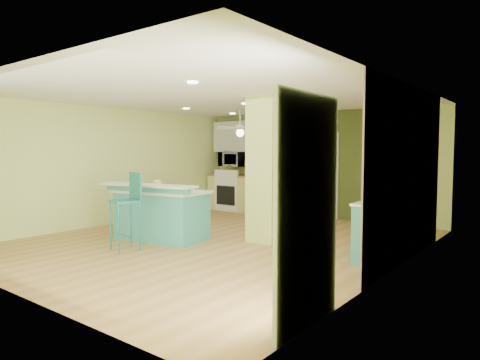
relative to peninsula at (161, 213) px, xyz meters
The scene contains 23 objects.
floor 1.18m from the peninsula, 29.22° to the left, with size 6.00×7.00×0.01m, color olive.
ceiling 2.31m from the peninsula, 29.22° to the left, with size 6.00×7.00×0.01m, color white.
wall_back 4.21m from the peninsula, 76.84° to the left, with size 6.00×0.01×2.50m, color #D5E87C.
wall_front 3.22m from the peninsula, 72.43° to the right, with size 6.00×0.01×2.50m, color #D5E87C.
wall_left 2.27m from the peninsula, 165.66° to the left, with size 0.01×7.00×2.50m, color #D5E87C.
wall_right 4.06m from the peninsula, ahead, with size 0.01×7.00×2.50m, color #D5E87C.
wood_panel 4.16m from the peninsula, 16.00° to the left, with size 0.02×3.40×2.50m, color #977756.
olive_accent 4.25m from the peninsula, 74.11° to the left, with size 2.20×0.02×2.50m, color #435020.
interior_door 4.18m from the peninsula, 74.01° to the left, with size 0.82×0.05×2.00m, color silver.
french_door 4.33m from the peninsula, 24.37° to the right, with size 0.04×1.08×2.10m, color silver.
column 2.05m from the peninsula, 32.82° to the left, with size 0.55×0.55×2.50m, color #B5C55B.
kitchen_run 3.74m from the peninsula, 95.47° to the left, with size 3.25×0.63×0.94m.
stove 3.94m from the peninsula, 109.37° to the left, with size 0.76×0.66×1.08m.
upper_cabinets 4.14m from the peninsula, 95.30° to the left, with size 3.20×0.34×0.80m, color silver.
microwave 4.05m from the peninsula, 109.32° to the left, with size 0.70×0.48×0.39m, color silver.
ceiling_fan 3.00m from the peninsula, 93.56° to the left, with size 1.41×1.41×0.61m.
pendant_lamp 4.07m from the peninsula, 19.57° to the left, with size 0.14×0.14×0.69m.
wall_decor 4.27m from the peninsula, 18.76° to the left, with size 0.03×0.90×0.70m, color brown.
peninsula is the anchor object (origin of this frame).
bar_stool 0.94m from the peninsula, 75.85° to the right, with size 0.50×0.50×1.24m.
side_counter 3.80m from the peninsula, 16.65° to the left, with size 0.57×1.33×0.86m.
fruit_bowl 3.73m from the peninsula, 83.13° to the left, with size 0.31×0.31×0.07m, color #3C2818.
canister 0.51m from the peninsula, 117.84° to the right, with size 0.14×0.14×0.19m, color gold.
Camera 1 is at (4.79, -5.65, 1.59)m, focal length 32.00 mm.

